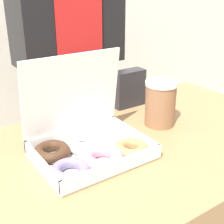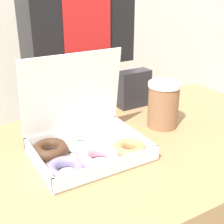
{
  "view_description": "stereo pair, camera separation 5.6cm",
  "coord_description": "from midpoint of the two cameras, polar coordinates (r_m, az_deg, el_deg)",
  "views": [
    {
      "loc": [
        -0.5,
        -0.61,
        1.14
      ],
      "look_at": [
        -0.05,
        0.04,
        0.8
      ],
      "focal_mm": 50.0,
      "sensor_mm": 36.0,
      "label": 1
    },
    {
      "loc": [
        -0.45,
        -0.64,
        1.14
      ],
      "look_at": [
        -0.05,
        0.04,
        0.8
      ],
      "focal_mm": 50.0,
      "sensor_mm": 36.0,
      "label": 2
    }
  ],
  "objects": [
    {
      "name": "donut_box",
      "position": [
        0.81,
        -6.67,
        -5.82
      ],
      "size": [
        0.31,
        0.24,
        0.26
      ],
      "color": "white",
      "rests_on": "table"
    },
    {
      "name": "coffee_cup",
      "position": [
        0.98,
        7.23,
        1.59
      ],
      "size": [
        0.1,
        0.1,
        0.14
      ],
      "color": "#8C6042",
      "rests_on": "table"
    },
    {
      "name": "napkin_holder",
      "position": [
        1.12,
        1.61,
        4.34
      ],
      "size": [
        0.12,
        0.05,
        0.13
      ],
      "color": "#232328",
      "rests_on": "table"
    },
    {
      "name": "person_customer",
      "position": [
        1.32,
        -9.09,
        11.05
      ],
      "size": [
        0.43,
        0.24,
        1.59
      ],
      "color": "#4C4742",
      "rests_on": "ground_plane"
    }
  ]
}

